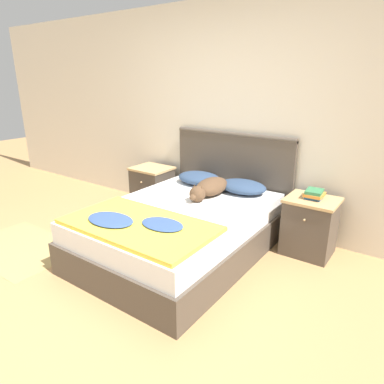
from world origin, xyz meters
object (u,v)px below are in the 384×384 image
Objects in this scene: nightstand_right at (310,226)px; book_stack at (314,194)px; nightstand_left at (153,189)px; bed at (181,231)px; dog at (210,188)px; pillow_right at (242,187)px; pillow_left at (199,178)px.

nightstand_right is 0.34m from book_stack.
nightstand_left is 2.83× the size of book_stack.
bed is 0.58m from dog.
book_stack is at bearing 84.44° from nightstand_right.
nightstand_left is 0.84× the size of dog.
nightstand_left is (-1.05, 0.76, 0.05)m from bed.
nightstand_left is 1.09× the size of pillow_right.
pillow_left is 1.00× the size of pillow_right.
book_stack is at bearing 0.59° from nightstand_left.
bed is 3.70× the size of pillow_left.
pillow_right is 0.38m from dog.
nightstand_left is at bearing -179.41° from book_stack.
book_stack reaches higher than bed.
nightstand_right is at bearing 35.96° from bed.
dog is at bearing -163.11° from nightstand_right.
pillow_right is (0.29, 0.75, 0.33)m from bed.
pillow_left is (0.76, -0.01, 0.28)m from nightstand_left.
dog is (-1.00, -0.30, 0.30)m from nightstand_right.
dog reaches higher than pillow_left.
pillow_right is at bearing -177.64° from book_stack.
nightstand_left is 1.09× the size of pillow_left.
pillow_left reaches higher than nightstand_left.
pillow_left reaches higher than nightstand_right.
nightstand_right is 1.09m from dog.
bed is at bearing -35.96° from nightstand_left.
dog is at bearing -129.14° from pillow_right.
book_stack is (0.76, 0.03, 0.06)m from pillow_right.
nightstand_right is (1.05, 0.76, 0.05)m from bed.
pillow_right is 0.77m from book_stack.
pillow_left is at bearing 138.84° from dog.
nightstand_left is 1.00× the size of nightstand_right.
nightstand_right is at bearing 16.89° from dog.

